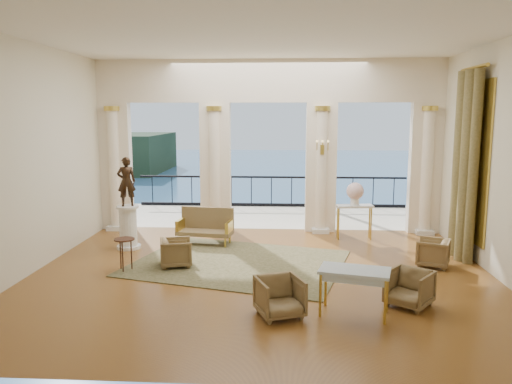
# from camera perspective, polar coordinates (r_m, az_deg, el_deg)

# --- Properties ---
(floor) EXTENTS (9.00, 9.00, 0.00)m
(floor) POSITION_cam_1_polar(r_m,az_deg,el_deg) (9.83, 0.55, -9.49)
(floor) COLOR #4A2412
(floor) RESTS_ON ground
(room_walls) EXTENTS (9.00, 9.00, 9.00)m
(room_walls) POSITION_cam_1_polar(r_m,az_deg,el_deg) (8.22, 0.20, 7.35)
(room_walls) COLOR beige
(room_walls) RESTS_ON ground
(arcade) EXTENTS (9.00, 0.56, 4.50)m
(arcade) POSITION_cam_1_polar(r_m,az_deg,el_deg) (13.16, 1.38, 6.62)
(arcade) COLOR #F0E0C7
(arcade) RESTS_ON ground
(terrace) EXTENTS (10.00, 3.60, 0.10)m
(terrace) POSITION_cam_1_polar(r_m,az_deg,el_deg) (15.45, 1.60, -2.89)
(terrace) COLOR beige
(terrace) RESTS_ON ground
(balustrade) EXTENTS (9.00, 0.06, 1.03)m
(balustrade) POSITION_cam_1_polar(r_m,az_deg,el_deg) (16.94, 1.77, -0.27)
(balustrade) COLOR black
(balustrade) RESTS_ON terrace
(palm_tree) EXTENTS (2.00, 2.00, 4.50)m
(palm_tree) POSITION_cam_1_polar(r_m,az_deg,el_deg) (16.03, 9.09, 12.31)
(palm_tree) COLOR #4C3823
(palm_tree) RESTS_ON terrace
(headland) EXTENTS (22.00, 18.00, 6.00)m
(headland) POSITION_cam_1_polar(r_m,az_deg,el_deg) (85.18, -17.67, 4.33)
(headland) COLOR black
(headland) RESTS_ON sea
(sea) EXTENTS (160.00, 160.00, 0.00)m
(sea) POSITION_cam_1_polar(r_m,az_deg,el_deg) (69.92, 2.94, 1.36)
(sea) COLOR #2D5A8E
(sea) RESTS_ON ground
(curtain) EXTENTS (0.33, 1.40, 4.09)m
(curtain) POSITION_cam_1_polar(r_m,az_deg,el_deg) (11.53, 22.77, 2.81)
(curtain) COLOR brown
(curtain) RESTS_ON ground
(window_frame) EXTENTS (0.04, 1.60, 3.40)m
(window_frame) POSITION_cam_1_polar(r_m,az_deg,el_deg) (11.59, 23.66, 3.19)
(window_frame) COLOR gold
(window_frame) RESTS_ON room_walls
(wall_sconce) EXTENTS (0.30, 0.11, 0.33)m
(wall_sconce) POSITION_cam_1_polar(r_m,az_deg,el_deg) (12.89, 7.58, 4.92)
(wall_sconce) COLOR gold
(wall_sconce) RESTS_ON arcade
(rug) EXTENTS (4.92, 4.26, 0.02)m
(rug) POSITION_cam_1_polar(r_m,az_deg,el_deg) (10.58, -2.04, -8.10)
(rug) COLOR #33371A
(rug) RESTS_ON ground
(armchair_a) EXTENTS (0.84, 0.82, 0.68)m
(armchair_a) POSITION_cam_1_polar(r_m,az_deg,el_deg) (7.85, 2.73, -11.69)
(armchair_a) COLOR #4F4121
(armchair_a) RESTS_ON ground
(armchair_b) EXTENTS (0.88, 0.87, 0.66)m
(armchair_b) POSITION_cam_1_polar(r_m,az_deg,el_deg) (8.61, 17.11, -10.28)
(armchair_b) COLOR #4F4121
(armchair_b) RESTS_ON ground
(armchair_c) EXTENTS (0.76, 0.78, 0.63)m
(armchair_c) POSITION_cam_1_polar(r_m,az_deg,el_deg) (10.92, 19.56, -6.41)
(armchair_c) COLOR #4F4121
(armchair_c) RESTS_ON ground
(armchair_d) EXTENTS (0.71, 0.74, 0.63)m
(armchair_d) POSITION_cam_1_polar(r_m,az_deg,el_deg) (10.43, -9.12, -6.71)
(armchair_d) COLOR #4F4121
(armchair_d) RESTS_ON ground
(settee) EXTENTS (1.37, 0.74, 0.87)m
(settee) POSITION_cam_1_polar(r_m,az_deg,el_deg) (12.11, -5.76, -3.90)
(settee) COLOR #4F4121
(settee) RESTS_ON ground
(game_table) EXTENTS (1.18, 0.83, 0.73)m
(game_table) POSITION_cam_1_polar(r_m,az_deg,el_deg) (7.95, 11.21, -9.17)
(game_table) COLOR #AEC5D7
(game_table) RESTS_ON ground
(pedestal) EXTENTS (0.55, 0.55, 1.01)m
(pedestal) POSITION_cam_1_polar(r_m,az_deg,el_deg) (11.99, -14.39, -4.00)
(pedestal) COLOR silver
(pedestal) RESTS_ON ground
(statue) EXTENTS (0.48, 0.40, 1.13)m
(statue) POSITION_cam_1_polar(r_m,az_deg,el_deg) (11.80, -14.59, 1.17)
(statue) COLOR black
(statue) RESTS_ON pedestal
(console_table) EXTENTS (0.94, 0.47, 0.85)m
(console_table) POSITION_cam_1_polar(r_m,az_deg,el_deg) (12.72, 11.19, -2.13)
(console_table) COLOR silver
(console_table) RESTS_ON ground
(urn) EXTENTS (0.43, 0.43, 0.57)m
(urn) POSITION_cam_1_polar(r_m,az_deg,el_deg) (12.64, 11.25, -0.03)
(urn) COLOR white
(urn) RESTS_ON console_table
(side_table) EXTENTS (0.41, 0.41, 0.66)m
(side_table) POSITION_cam_1_polar(r_m,az_deg,el_deg) (10.28, -14.81, -5.68)
(side_table) COLOR black
(side_table) RESTS_ON ground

